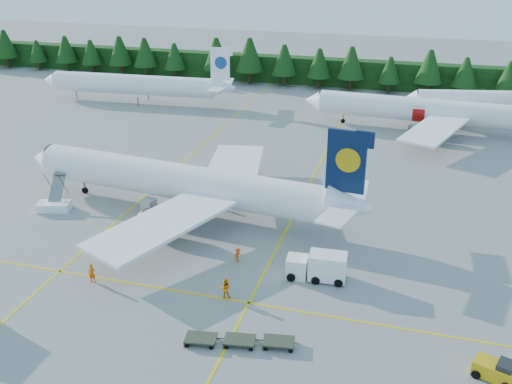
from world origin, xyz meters
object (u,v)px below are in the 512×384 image
(airliner_navy, at_px, (173,181))
(service_truck, at_px, (317,266))
(baggage_tug, at_px, (496,370))
(airliner_red, at_px, (416,110))
(airstairs, at_px, (55,203))

(airliner_navy, distance_m, service_truck, 22.57)
(service_truck, bearing_deg, baggage_tug, -36.67)
(service_truck, height_order, baggage_tug, service_truck)
(airliner_navy, bearing_deg, airliner_red, 63.10)
(airliner_red, distance_m, baggage_tug, 63.26)
(airliner_navy, distance_m, airliner_red, 50.12)
(airliner_navy, xyz_separation_m, service_truck, (19.77, -10.60, -2.49))
(airliner_red, bearing_deg, service_truck, -95.17)
(baggage_tug, bearing_deg, service_truck, 167.05)
(airliner_red, height_order, baggage_tug, airliner_red)
(airstairs, bearing_deg, airliner_navy, -0.66)
(airstairs, relative_size, service_truck, 0.99)
(service_truck, xyz_separation_m, baggage_tug, (15.72, -10.19, -0.59))
(airliner_red, height_order, service_truck, airliner_red)
(airliner_navy, bearing_deg, airstairs, -158.57)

